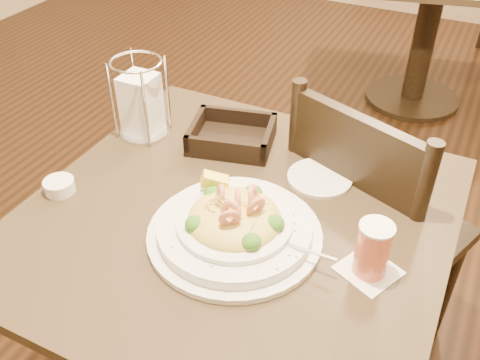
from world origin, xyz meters
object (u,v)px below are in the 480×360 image
at_px(bread_basket, 232,137).
at_px(butter_ramekin, 59,186).
at_px(background_table, 429,15).
at_px(drink_glass, 373,249).
at_px(pasta_bowl, 235,225).
at_px(napkin_caddy, 141,103).
at_px(dining_chair_near, 369,229).
at_px(side_plate, 319,178).
at_px(main_table, 236,285).

distance_m(bread_basket, butter_ramekin, 0.44).
relative_size(background_table, drink_glass, 7.84).
bearing_deg(pasta_bowl, napkin_caddy, 147.45).
bearing_deg(dining_chair_near, drink_glass, 121.11).
bearing_deg(drink_glass, pasta_bowl, -174.05).
distance_m(pasta_bowl, napkin_caddy, 0.48).
height_order(drink_glass, bread_basket, drink_glass).
relative_size(dining_chair_near, side_plate, 6.04).
distance_m(dining_chair_near, side_plate, 0.31).
height_order(side_plate, butter_ramekin, butter_ramekin).
height_order(napkin_caddy, butter_ramekin, napkin_caddy).
bearing_deg(main_table, dining_chair_near, 56.07).
distance_m(dining_chair_near, butter_ramekin, 0.83).
height_order(napkin_caddy, side_plate, napkin_caddy).
relative_size(napkin_caddy, butter_ramekin, 3.00).
xyz_separation_m(main_table, pasta_bowl, (0.03, -0.07, 0.27)).
bearing_deg(side_plate, butter_ramekin, -149.55).
height_order(main_table, pasta_bowl, pasta_bowl).
relative_size(bread_basket, napkin_caddy, 1.15).
height_order(dining_chair_near, side_plate, dining_chair_near).
bearing_deg(dining_chair_near, pasta_bowl, 84.56).
distance_m(background_table, napkin_caddy, 1.98).
distance_m(background_table, butter_ramekin, 2.27).
bearing_deg(main_table, butter_ramekin, -164.81).
bearing_deg(napkin_caddy, background_table, 76.76).
height_order(pasta_bowl, bread_basket, pasta_bowl).
bearing_deg(main_table, bread_basket, 118.78).
height_order(main_table, drink_glass, drink_glass).
height_order(pasta_bowl, drink_glass, same).
distance_m(background_table, side_plate, 1.91).
bearing_deg(drink_glass, napkin_caddy, 161.49).
distance_m(napkin_caddy, side_plate, 0.50).
bearing_deg(pasta_bowl, drink_glass, 5.95).
xyz_separation_m(main_table, napkin_caddy, (-0.37, 0.19, 0.32)).
xyz_separation_m(background_table, bread_basket, (-0.21, -1.85, 0.25)).
distance_m(dining_chair_near, drink_glass, 0.49).
bearing_deg(napkin_caddy, bread_basket, 13.07).
height_order(dining_chair_near, napkin_caddy, napkin_caddy).
height_order(pasta_bowl, butter_ramekin, pasta_bowl).
distance_m(dining_chair_near, pasta_bowl, 0.54).
relative_size(background_table, dining_chair_near, 1.15).
xyz_separation_m(pasta_bowl, butter_ramekin, (-0.43, -0.04, -0.02)).
xyz_separation_m(background_table, napkin_caddy, (-0.45, -1.90, 0.32)).
distance_m(main_table, drink_glass, 0.42).
height_order(background_table, pasta_bowl, pasta_bowl).
relative_size(main_table, dining_chair_near, 0.97).
xyz_separation_m(dining_chair_near, napkin_caddy, (-0.61, -0.16, 0.33)).
height_order(dining_chair_near, drink_glass, dining_chair_near).
bearing_deg(butter_ramekin, side_plate, 30.45).
height_order(main_table, butter_ramekin, butter_ramekin).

